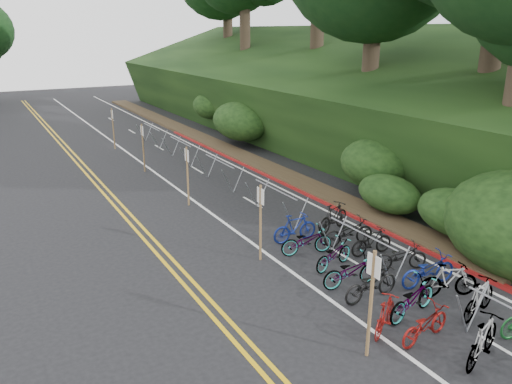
% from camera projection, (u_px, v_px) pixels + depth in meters
% --- Properties ---
extents(ground, '(120.00, 120.00, 0.00)m').
position_uv_depth(ground, '(346.00, 347.00, 11.54)').
color(ground, black).
rests_on(ground, ground).
extents(road_markings, '(7.47, 80.00, 0.01)m').
position_uv_depth(road_markings, '(198.00, 211.00, 20.19)').
color(road_markings, gold).
rests_on(road_markings, ground).
extents(red_curb, '(0.25, 28.00, 0.10)m').
position_uv_depth(red_curb, '(279.00, 181.00, 24.13)').
color(red_curb, maroon).
rests_on(red_curb, ground).
extents(embankment, '(14.30, 48.14, 9.11)m').
position_uv_depth(embankment, '(317.00, 101.00, 32.58)').
color(embankment, black).
rests_on(embankment, ground).
extents(bike_racks_rest, '(1.14, 23.00, 1.17)m').
position_uv_depth(bike_racks_rest, '(220.00, 167.00, 23.44)').
color(bike_racks_rest, gray).
rests_on(bike_racks_rest, ground).
extents(signpost_near, '(0.08, 0.40, 2.58)m').
position_uv_depth(signpost_near, '(371.00, 297.00, 10.81)').
color(signpost_near, brown).
rests_on(signpost_near, ground).
extents(signposts_rest, '(0.08, 18.40, 2.50)m').
position_uv_depth(signposts_rest, '(163.00, 157.00, 22.96)').
color(signposts_rest, brown).
rests_on(signposts_rest, ground).
extents(bike_front, '(1.10, 1.51, 0.90)m').
position_uv_depth(bike_front, '(385.00, 315.00, 12.03)').
color(bike_front, maroon).
rests_on(bike_front, ground).
extents(bike_valet, '(3.25, 10.63, 1.07)m').
position_uv_depth(bike_valet, '(399.00, 275.00, 13.93)').
color(bike_valet, '#144C1E').
rests_on(bike_valet, ground).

